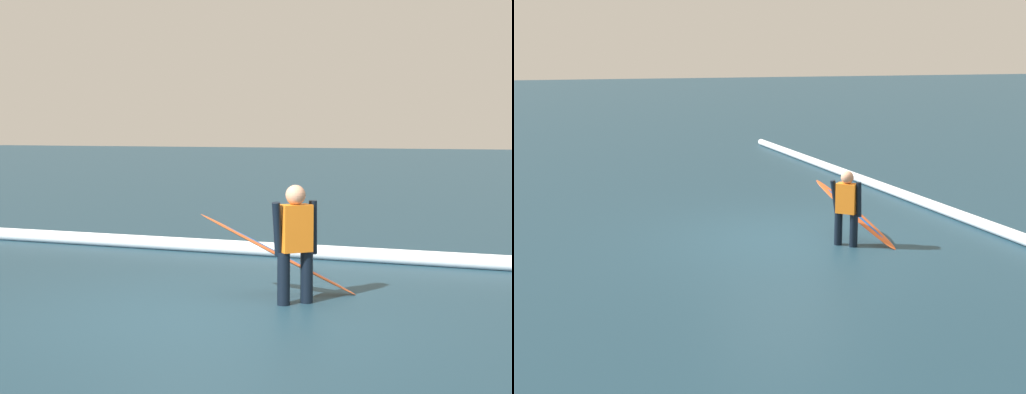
# 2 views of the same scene
# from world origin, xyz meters

# --- Properties ---
(ground_plane) EXTENTS (148.34, 148.34, 0.00)m
(ground_plane) POSITION_xyz_m (0.00, 0.00, 0.00)
(ground_plane) COLOR #1B3746
(surfer) EXTENTS (0.39, 0.45, 1.31)m
(surfer) POSITION_xyz_m (-0.75, -0.81, 0.73)
(surfer) COLOR black
(surfer) RESTS_ON ground_plane
(surfboard) EXTENTS (1.74, 1.05, 0.99)m
(surfboard) POSITION_xyz_m (-0.45, -1.11, 0.48)
(surfboard) COLOR #E55926
(surfboard) RESTS_ON ground_plane
(wave_crest_foreground) EXTENTS (21.38, 0.86, 0.21)m
(wave_crest_foreground) POSITION_xyz_m (1.07, -3.66, 0.11)
(wave_crest_foreground) COLOR white
(wave_crest_foreground) RESTS_ON ground_plane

